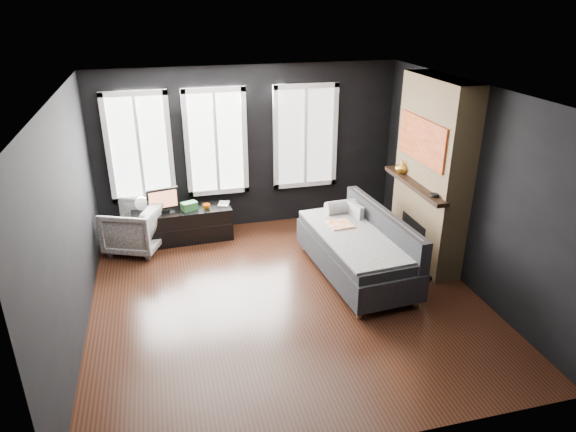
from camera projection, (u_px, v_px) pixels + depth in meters
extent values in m
plane|color=black|center=(286.00, 298.00, 6.81)|extent=(5.00, 5.00, 0.00)
plane|color=white|center=(286.00, 92.00, 5.73)|extent=(5.00, 5.00, 0.00)
cube|color=black|center=(249.00, 149.00, 8.49)|extent=(5.00, 0.02, 2.70)
cube|color=black|center=(69.00, 225.00, 5.71)|extent=(0.02, 5.00, 2.70)
cube|color=black|center=(468.00, 186.00, 6.84)|extent=(0.02, 5.00, 2.70)
cube|color=gray|center=(355.00, 215.00, 7.65)|extent=(0.15, 0.35, 0.34)
imported|color=silver|center=(134.00, 226.00, 7.94)|extent=(0.99, 1.01, 0.81)
imported|color=#CF6704|center=(206.00, 206.00, 8.21)|extent=(0.12, 0.09, 0.11)
imported|color=tan|center=(218.00, 198.00, 8.37)|extent=(0.17, 0.07, 0.23)
cube|color=#317339|center=(189.00, 206.00, 8.17)|extent=(0.28, 0.23, 0.13)
imported|color=gold|center=(402.00, 167.00, 7.68)|extent=(0.24, 0.24, 0.19)
cylinder|color=black|center=(434.00, 195.00, 6.82)|extent=(0.13, 0.13, 0.04)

